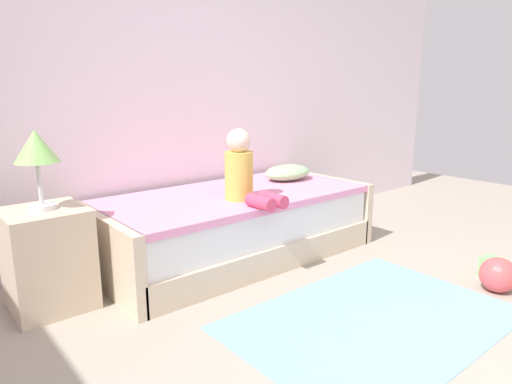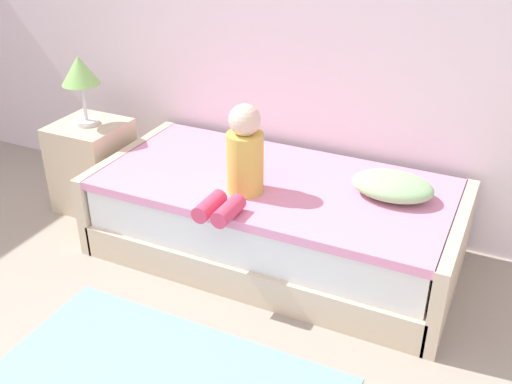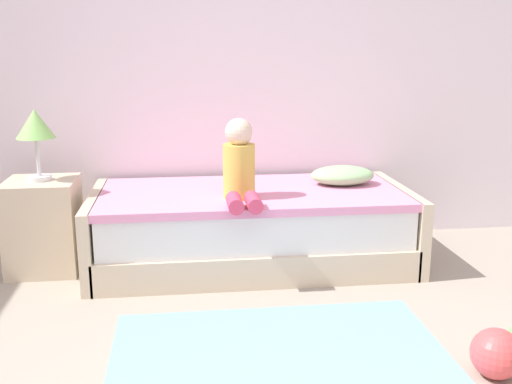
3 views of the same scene
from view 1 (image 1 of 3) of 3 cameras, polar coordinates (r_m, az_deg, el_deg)
name	(u,v)px [view 1 (image 1 of 3)]	position (r m, az deg, el deg)	size (l,w,h in m)	color
wall_rear	(164,65)	(3.71, -11.52, 15.51)	(7.20, 0.10, 2.90)	white
bed	(235,225)	(3.48, -2.64, -4.16)	(2.11, 1.00, 0.50)	beige
nightstand	(48,259)	(2.93, -24.79, -7.66)	(0.44, 0.44, 0.60)	beige
table_lamp	(36,150)	(2.78, -26.04, 4.74)	(0.24, 0.24, 0.45)	silver
child_figure	(243,172)	(3.13, -1.63, 2.56)	(0.20, 0.51, 0.50)	gold
pillow	(287,172)	(3.88, 4.00, 2.49)	(0.44, 0.30, 0.13)	#99CC8C
toy_ball	(498,275)	(3.30, 28.25, -9.20)	(0.23, 0.23, 0.23)	#E54C4C
area_rug	(373,319)	(2.72, 14.59, -15.28)	(1.60, 1.10, 0.01)	#7AA8CC
toy_block	(493,267)	(3.55, 27.75, -8.42)	(0.13, 0.13, 0.13)	#7FD872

